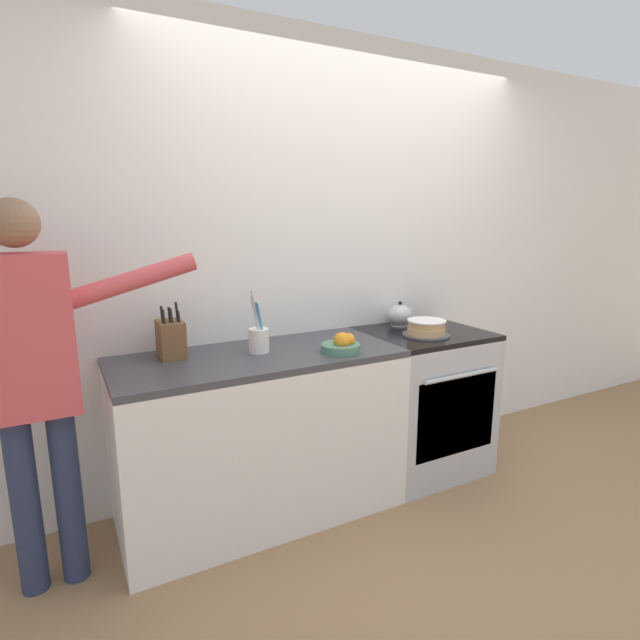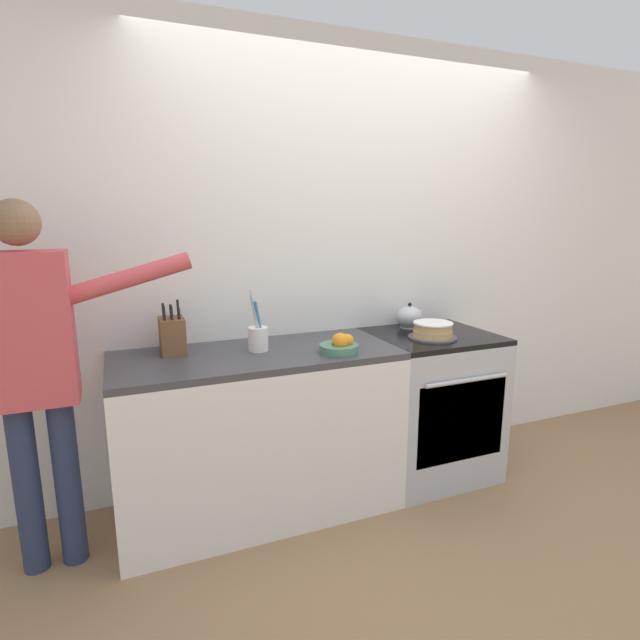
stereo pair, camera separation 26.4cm
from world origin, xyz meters
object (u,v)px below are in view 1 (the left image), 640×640
stove_range (422,400)px  tea_kettle (400,315)px  knife_block (171,339)px  layer_cake (426,328)px  utensil_crock (259,339)px  person_baker (33,367)px  fruit_bowl (342,344)px

stove_range → tea_kettle: size_ratio=4.52×
stove_range → knife_block: size_ratio=3.21×
layer_cake → utensil_crock: bearing=173.1°
person_baker → utensil_crock: bearing=-0.7°
tea_kettle → stove_range: bearing=-80.1°
layer_cake → fruit_bowl: bearing=-173.1°
utensil_crock → fruit_bowl: bearing=-27.2°
knife_block → fruit_bowl: (0.80, -0.32, -0.05)m
stove_range → knife_block: 1.58m
layer_cake → knife_block: size_ratio=1.00×
utensil_crock → tea_kettle: bearing=9.4°
stove_range → utensil_crock: utensil_crock is taller
layer_cake → fruit_bowl: size_ratio=1.37×
utensil_crock → fruit_bowl: (0.38, -0.20, -0.03)m
layer_cake → tea_kettle: 0.29m
knife_block → person_baker: 0.63m
stove_range → utensil_crock: (-1.07, 0.03, 0.51)m
utensil_crock → fruit_bowl: size_ratio=1.61×
stove_range → fruit_bowl: (-0.68, -0.16, 0.49)m
tea_kettle → person_baker: 2.06m
layer_cake → person_baker: bearing=179.8°
knife_block → person_baker: bearing=-158.3°
fruit_bowl → person_baker: size_ratio=0.12×
layer_cake → tea_kettle: size_ratio=1.42×
layer_cake → knife_block: bearing=170.3°
tea_kettle → person_baker: bearing=-172.0°
utensil_crock → person_baker: (-1.01, -0.11, 0.03)m
layer_cake → fruit_bowl: fruit_bowl is taller
tea_kettle → fruit_bowl: bearing=-150.6°
stove_range → knife_block: bearing=174.1°
tea_kettle → layer_cake: bearing=-95.5°
layer_cake → knife_block: 1.44m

